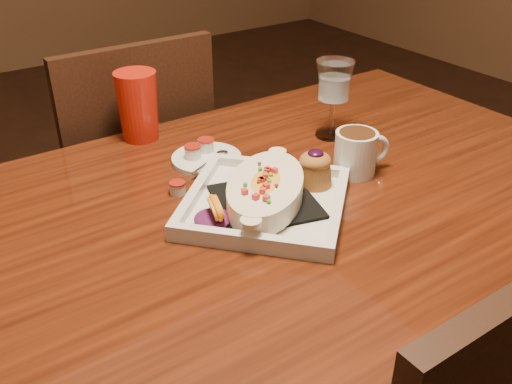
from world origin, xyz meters
TOP-DOWN VIEW (x-y plane):
  - table at (0.00, 0.00)m, footprint 1.50×0.90m
  - chair_far at (-0.00, 0.63)m, footprint 0.42×0.42m
  - plate at (0.02, -0.01)m, footprint 0.39×0.39m
  - coffee_mug at (0.24, 0.00)m, footprint 0.12×0.08m
  - goblet at (0.31, 0.17)m, footprint 0.08×0.08m
  - saucer at (0.01, 0.22)m, footprint 0.15×0.15m
  - creamer_loose at (-0.10, 0.13)m, footprint 0.03×0.03m
  - red_tumbler at (-0.05, 0.40)m, footprint 0.09×0.09m

SIDE VIEW (x-z plane):
  - chair_far at x=0.00m, z-range 0.04..0.97m
  - table at x=0.00m, z-range 0.28..1.03m
  - saucer at x=0.01m, z-range 0.71..0.81m
  - creamer_loose at x=-0.10m, z-range 0.75..0.77m
  - plate at x=0.02m, z-range 0.74..0.82m
  - coffee_mug at x=0.24m, z-range 0.75..0.84m
  - red_tumbler at x=-0.05m, z-range 0.75..0.90m
  - goblet at x=0.31m, z-range 0.78..0.96m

